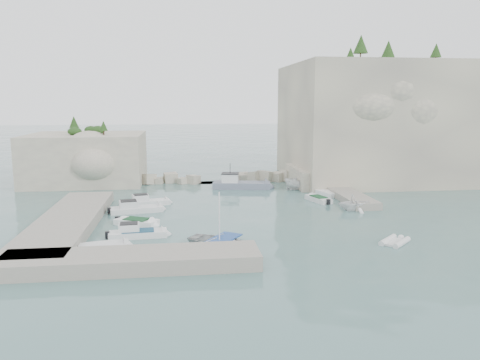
{
  "coord_description": "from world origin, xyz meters",
  "views": [
    {
      "loc": [
        -6.42,
        -44.72,
        11.61
      ],
      "look_at": [
        0.0,
        6.0,
        3.0
      ],
      "focal_mm": 35.0,
      "sensor_mm": 36.0,
      "label": 1
    }
  ],
  "objects": [
    {
      "name": "outcrop_west",
      "position": [
        -20.0,
        25.0,
        3.5
      ],
      "size": [
        16.0,
        14.0,
        7.0
      ],
      "primitive_type": "cube",
      "color": "beige",
      "rests_on": "ground"
    },
    {
      "name": "cliff_terrace",
      "position": [
        13.0,
        18.0,
        1.25
      ],
      "size": [
        8.0,
        10.0,
        2.5
      ],
      "primitive_type": "cube",
      "color": "beige",
      "rests_on": "ground"
    },
    {
      "name": "motorboat_e",
      "position": [
        -12.66,
        -8.2,
        0.0
      ],
      "size": [
        4.7,
        2.77,
        0.7
      ],
      "primitive_type": null,
      "rotation": [
        0.0,
        0.0,
        0.23
      ],
      "color": "silver",
      "rests_on": "ground"
    },
    {
      "name": "inflatable_dinghy",
      "position": [
        10.97,
        -9.37,
        0.0
      ],
      "size": [
        3.24,
        3.18,
        0.44
      ],
      "primitive_type": null,
      "rotation": [
        0.0,
        0.0,
        0.76
      ],
      "color": "silver",
      "rests_on": "ground"
    },
    {
      "name": "rowboat_mast",
      "position": [
        -3.49,
        -8.36,
        2.65
      ],
      "size": [
        0.1,
        0.1,
        4.2
      ],
      "primitive_type": "cylinder",
      "color": "white",
      "rests_on": "rowboat"
    },
    {
      "name": "motorboat_d",
      "position": [
        -10.27,
        -4.82,
        0.0
      ],
      "size": [
        5.54,
        2.05,
        1.4
      ],
      "primitive_type": null,
      "rotation": [
        0.0,
        0.0,
        0.08
      ],
      "color": "white",
      "rests_on": "ground"
    },
    {
      "name": "breakwater",
      "position": [
        -1.0,
        22.0,
        0.7
      ],
      "size": [
        28.0,
        3.0,
        1.4
      ],
      "primitive_type": "cube",
      "color": "beige",
      "rests_on": "ground"
    },
    {
      "name": "ground",
      "position": [
        0.0,
        0.0,
        0.0
      ],
      "size": [
        400.0,
        400.0,
        0.0
      ],
      "primitive_type": "plane",
      "color": "slate",
      "rests_on": "ground"
    },
    {
      "name": "motorboat_b",
      "position": [
        -11.24,
        4.73,
        0.0
      ],
      "size": [
        6.22,
        2.98,
        1.4
      ],
      "primitive_type": null,
      "rotation": [
        0.0,
        0.0,
        0.18
      ],
      "color": "silver",
      "rests_on": "ground"
    },
    {
      "name": "vegetation",
      "position": [
        17.83,
        24.4,
        17.93
      ],
      "size": [
        53.48,
        13.88,
        13.4
      ],
      "color": "#1E4219",
      "rests_on": "ground"
    },
    {
      "name": "work_boat",
      "position": [
        1.59,
        16.98,
        0.0
      ],
      "size": [
        8.75,
        3.93,
        2.2
      ],
      "primitive_type": null,
      "rotation": [
        0.0,
        0.0,
        -0.18
      ],
      "color": "slate",
      "rests_on": "ground"
    },
    {
      "name": "ledge_east",
      "position": [
        13.5,
        10.0,
        0.4
      ],
      "size": [
        3.0,
        16.0,
        0.8
      ],
      "primitive_type": "cube",
      "color": "#9E9689",
      "rests_on": "ground"
    },
    {
      "name": "motorboat_a",
      "position": [
        -10.33,
        7.99,
        0.0
      ],
      "size": [
        5.69,
        2.9,
        1.4
      ],
      "primitive_type": null,
      "rotation": [
        0.0,
        0.0,
        0.24
      ],
      "color": "silver",
      "rests_on": "ground"
    },
    {
      "name": "motorboat_c",
      "position": [
        -10.77,
        -0.67,
        0.0
      ],
      "size": [
        4.75,
        3.49,
        0.7
      ],
      "primitive_type": null,
      "rotation": [
        0.0,
        0.0,
        -0.47
      ],
      "color": "white",
      "rests_on": "ground"
    },
    {
      "name": "quay_west",
      "position": [
        -17.0,
        -1.0,
        0.55
      ],
      "size": [
        5.0,
        24.0,
        1.1
      ],
      "primitive_type": "cube",
      "color": "#9E9689",
      "rests_on": "ground"
    },
    {
      "name": "tender_east_d",
      "position": [
        9.56,
        15.15,
        0.0
      ],
      "size": [
        5.21,
        2.53,
        1.93
      ],
      "primitive_type": "imported",
      "rotation": [
        0.0,
        0.0,
        1.7
      ],
      "color": "white",
      "rests_on": "ground"
    },
    {
      "name": "quay_south",
      "position": [
        -10.0,
        -12.5,
        0.55
      ],
      "size": [
        18.0,
        4.0,
        1.1
      ],
      "primitive_type": "cube",
      "color": "#9E9689",
      "rests_on": "ground"
    },
    {
      "name": "tender_east_a",
      "position": [
        11.98,
        2.57,
        0.0
      ],
      "size": [
        3.91,
        3.44,
        1.94
      ],
      "primitive_type": "imported",
      "rotation": [
        0.0,
        0.0,
        1.64
      ],
      "color": "white",
      "rests_on": "ground"
    },
    {
      "name": "rowboat",
      "position": [
        -3.49,
        -8.36,
        0.0
      ],
      "size": [
        6.53,
        6.13,
        1.1
      ],
      "primitive_type": "imported",
      "rotation": [
        0.0,
        0.0,
        0.97
      ],
      "color": "silver",
      "rests_on": "ground"
    },
    {
      "name": "tender_east_c",
      "position": [
        11.49,
        11.37,
        0.0
      ],
      "size": [
        3.24,
        5.44,
        0.7
      ],
      "primitive_type": null,
      "rotation": [
        0.0,
        0.0,
        1.9
      ],
      "color": "white",
      "rests_on": "ground"
    },
    {
      "name": "cliff_east",
      "position": [
        23.0,
        23.0,
        8.5
      ],
      "size": [
        26.0,
        22.0,
        17.0
      ],
      "primitive_type": "cube",
      "color": "beige",
      "rests_on": "ground"
    },
    {
      "name": "tender_east_b",
      "position": [
        9.48,
        7.44,
        0.0
      ],
      "size": [
        2.6,
        4.44,
        0.7
      ],
      "primitive_type": null,
      "rotation": [
        0.0,
        0.0,
        1.87
      ],
      "color": "silver",
      "rests_on": "ground"
    }
  ]
}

